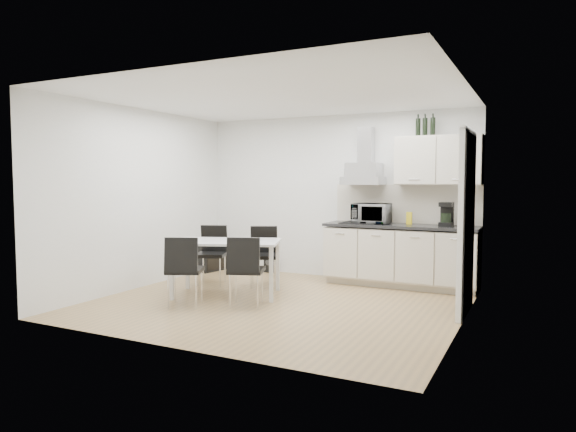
% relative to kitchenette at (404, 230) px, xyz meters
% --- Properties ---
extents(ground, '(4.50, 4.50, 0.00)m').
position_rel_kitchenette_xyz_m(ground, '(-1.19, -1.73, -0.83)').
color(ground, '#A78552').
rests_on(ground, ground).
extents(wall_back, '(4.50, 0.10, 2.60)m').
position_rel_kitchenette_xyz_m(wall_back, '(-1.19, 0.27, 0.47)').
color(wall_back, silver).
rests_on(wall_back, ground).
extents(wall_front, '(4.50, 0.10, 2.60)m').
position_rel_kitchenette_xyz_m(wall_front, '(-1.19, -3.73, 0.47)').
color(wall_front, silver).
rests_on(wall_front, ground).
extents(wall_left, '(0.10, 4.00, 2.60)m').
position_rel_kitchenette_xyz_m(wall_left, '(-3.44, -1.73, 0.47)').
color(wall_left, silver).
rests_on(wall_left, ground).
extents(wall_right, '(0.10, 4.00, 2.60)m').
position_rel_kitchenette_xyz_m(wall_right, '(1.06, -1.73, 0.47)').
color(wall_right, silver).
rests_on(wall_right, ground).
extents(ceiling, '(4.50, 4.50, 0.00)m').
position_rel_kitchenette_xyz_m(ceiling, '(-1.19, -1.73, 1.77)').
color(ceiling, white).
rests_on(ceiling, wall_back).
extents(doorway, '(0.08, 1.04, 2.10)m').
position_rel_kitchenette_xyz_m(doorway, '(1.02, -1.18, 0.22)').
color(doorway, white).
rests_on(doorway, ground).
extents(kitchenette, '(2.22, 0.64, 2.52)m').
position_rel_kitchenette_xyz_m(kitchenette, '(0.00, 0.00, 0.00)').
color(kitchenette, beige).
rests_on(kitchenette, ground).
extents(dining_table, '(1.61, 1.25, 0.75)m').
position_rel_kitchenette_xyz_m(dining_table, '(-2.02, -1.64, -0.16)').
color(dining_table, white).
rests_on(dining_table, ground).
extents(chair_far_left, '(0.59, 0.63, 0.88)m').
position_rel_kitchenette_xyz_m(chair_far_left, '(-2.63, -1.13, -0.39)').
color(chair_far_left, black).
rests_on(chair_far_left, ground).
extents(chair_far_right, '(0.62, 0.64, 0.88)m').
position_rel_kitchenette_xyz_m(chair_far_right, '(-1.85, -0.91, -0.39)').
color(chair_far_right, black).
rests_on(chair_far_right, ground).
extents(chair_near_left, '(0.61, 0.64, 0.88)m').
position_rel_kitchenette_xyz_m(chair_near_left, '(-2.15, -2.38, -0.39)').
color(chair_near_left, black).
rests_on(chair_near_left, ground).
extents(chair_near_right, '(0.59, 0.62, 0.88)m').
position_rel_kitchenette_xyz_m(chair_near_right, '(-1.46, -2.05, -0.39)').
color(chair_near_right, black).
rests_on(chair_near_right, ground).
extents(guitar_amp, '(0.34, 0.61, 0.48)m').
position_rel_kitchenette_xyz_m(guitar_amp, '(-3.30, -0.15, -0.59)').
color(guitar_amp, black).
rests_on(guitar_amp, ground).
extents(floor_speaker, '(0.19, 0.18, 0.28)m').
position_rel_kitchenette_xyz_m(floor_speaker, '(-2.32, 0.17, -0.69)').
color(floor_speaker, black).
rests_on(floor_speaker, ground).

